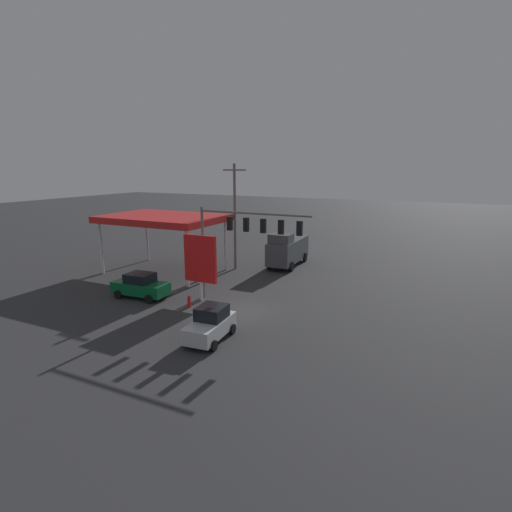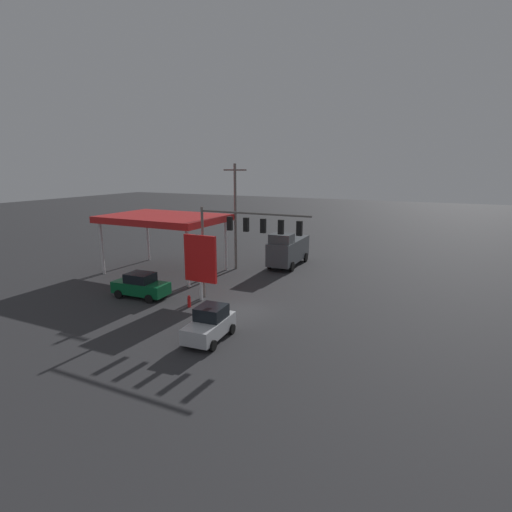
# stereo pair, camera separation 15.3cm
# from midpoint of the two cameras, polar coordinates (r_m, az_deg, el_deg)

# --- Properties ---
(ground_plane) EXTENTS (200.00, 200.00, 0.00)m
(ground_plane) POSITION_cam_midpoint_polar(r_m,az_deg,el_deg) (28.39, -1.63, -7.82)
(ground_plane) COLOR #2D2D30
(traffic_signal_assembly) EXTENTS (8.63, 0.43, 7.03)m
(traffic_signal_assembly) POSITION_cam_midpoint_polar(r_m,az_deg,el_deg) (28.46, -1.34, 3.56)
(traffic_signal_assembly) COLOR slate
(traffic_signal_assembly) RESTS_ON ground
(utility_pole) EXTENTS (2.40, 0.26, 10.21)m
(utility_pole) POSITION_cam_midpoint_polar(r_m,az_deg,el_deg) (38.77, -2.85, 5.93)
(utility_pole) COLOR slate
(utility_pole) RESTS_ON ground
(gas_station_canopy) EXTENTS (10.92, 7.58, 5.47)m
(gas_station_canopy) POSITION_cam_midpoint_polar(r_m,az_deg,el_deg) (38.55, -12.92, 5.17)
(gas_station_canopy) COLOR red
(gas_station_canopy) RESTS_ON ground
(price_sign) EXTENTS (2.70, 0.27, 5.01)m
(price_sign) POSITION_cam_midpoint_polar(r_m,az_deg,el_deg) (29.93, -7.81, -0.53)
(price_sign) COLOR silver
(price_sign) RESTS_ON ground
(sedan_far) EXTENTS (4.49, 2.25, 1.93)m
(sedan_far) POSITION_cam_midpoint_polar(r_m,az_deg,el_deg) (32.14, -16.00, -4.06)
(sedan_far) COLOR #0C592D
(sedan_far) RESTS_ON ground
(hatchback_crossing) EXTENTS (2.19, 3.92, 1.97)m
(hatchback_crossing) POSITION_cam_midpoint_polar(r_m,az_deg,el_deg) (23.77, -6.43, -9.62)
(hatchback_crossing) COLOR silver
(hatchback_crossing) RESTS_ON ground
(delivery_truck) EXTENTS (2.73, 6.87, 3.58)m
(delivery_truck) POSITION_cam_midpoint_polar(r_m,az_deg,el_deg) (40.69, 4.70, 0.95)
(delivery_truck) COLOR #474C51
(delivery_truck) RESTS_ON ground
(fire_hydrant) EXTENTS (0.24, 0.24, 0.88)m
(fire_hydrant) POSITION_cam_midpoint_polar(r_m,az_deg,el_deg) (29.33, -9.38, -6.39)
(fire_hydrant) COLOR red
(fire_hydrant) RESTS_ON ground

